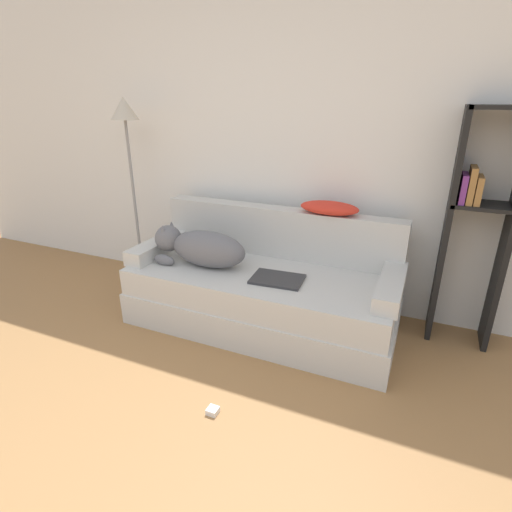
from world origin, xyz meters
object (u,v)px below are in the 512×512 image
object	(u,v)px
laptop	(277,279)
power_adapter	(213,411)
dog	(200,247)
bookshelf	(477,220)
throw_pillow	(329,208)
floor_lamp	(128,144)
couch	(261,298)

from	to	relation	value
laptop	power_adapter	bearing A→B (deg)	-96.77
power_adapter	dog	bearing A→B (deg)	123.25
bookshelf	throw_pillow	bearing A→B (deg)	-176.65
laptop	bookshelf	distance (m)	1.33
floor_lamp	bookshelf	bearing A→B (deg)	3.20
throw_pillow	bookshelf	world-z (taller)	bookshelf
floor_lamp	throw_pillow	bearing A→B (deg)	3.11
floor_lamp	power_adapter	distance (m)	2.21
laptop	throw_pillow	distance (m)	0.64
throw_pillow	floor_lamp	bearing A→B (deg)	-176.89
floor_lamp	laptop	bearing A→B (deg)	-13.41
laptop	bookshelf	size ratio (longest dim) A/B	0.23
bookshelf	floor_lamp	size ratio (longest dim) A/B	0.97
throw_pillow	bookshelf	bearing A→B (deg)	3.35
bookshelf	couch	bearing A→B (deg)	-163.53
bookshelf	power_adapter	xyz separation A→B (m)	(-1.20, -1.34, -0.85)
throw_pillow	power_adapter	distance (m)	1.56
throw_pillow	dog	bearing A→B (deg)	-153.76
couch	power_adapter	bearing A→B (deg)	-82.76
dog	power_adapter	size ratio (longest dim) A/B	12.42
dog	power_adapter	world-z (taller)	dog
couch	throw_pillow	distance (m)	0.82
laptop	floor_lamp	bearing A→B (deg)	162.46
laptop	bookshelf	xyz separation A→B (m)	(1.16, 0.49, 0.42)
power_adapter	laptop	bearing A→B (deg)	87.36
power_adapter	throw_pillow	bearing A→B (deg)	78.60
laptop	bookshelf	bearing A→B (deg)	18.78
dog	laptop	distance (m)	0.63
dog	bookshelf	size ratio (longest dim) A/B	0.47
throw_pillow	bookshelf	size ratio (longest dim) A/B	0.27
throw_pillow	power_adapter	xyz separation A→B (m)	(-0.26, -1.29, -0.84)
dog	bookshelf	xyz separation A→B (m)	(1.78, 0.47, 0.29)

